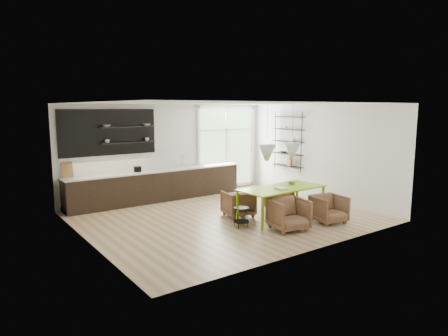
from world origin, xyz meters
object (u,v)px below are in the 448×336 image
Objects in this scene: armchair_back_right at (279,197)px; armchair_front_right at (329,209)px; armchair_back_left at (238,203)px; armchair_front_left at (289,214)px; wire_stool at (241,214)px; dining_table at (282,189)px.

armchair_front_right is (0.03, -1.74, 0.02)m from armchair_back_right.
armchair_back_right is at bearing -169.85° from armchair_back_left.
armchair_front_left reaches higher than armchair_back_right.
wire_stool is at bearing 164.12° from armchair_front_right.
armchair_front_left is at bearing 30.05° from armchair_back_right.
dining_table is at bearing -1.65° from wire_stool.
armchair_front_right reaches higher than armchair_back_left.
armchair_back_left reaches higher than armchair_back_right.
armchair_front_left is (-1.19, -1.60, 0.05)m from armchair_back_right.
armchair_front_right reaches higher than armchair_back_right.
armchair_back_right is 0.87× the size of armchair_front_left.
armchair_back_right is 0.94× the size of armchair_front_right.
dining_table reaches higher than armchair_back_left.
armchair_back_left is 1.41m from armchair_back_right.
armchair_front_left is 1.23m from armchair_front_right.
dining_table reaches higher than armchair_front_left.
armchair_front_left is at bearing 108.66° from armchair_back_left.
armchair_front_right is (1.22, -0.14, -0.03)m from armchair_front_left.
armchair_back_left is 1.55× the size of wire_stool.
wire_stool is at bearing 176.69° from dining_table.
armchair_front_left is at bearing -177.19° from armchair_front_right.
armchair_back_left is at bearing 110.47° from armchair_front_left.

